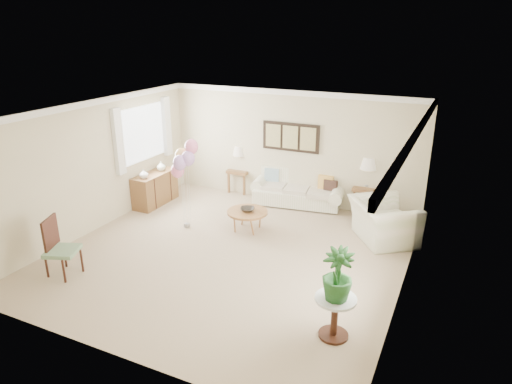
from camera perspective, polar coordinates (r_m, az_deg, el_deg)
ground_plane at (r=8.39m, az=-3.29°, el=-7.78°), size 6.00×6.00×0.00m
room_shell at (r=7.90m, az=-3.90°, el=3.16°), size 6.04×6.04×2.60m
wall_art_triptych at (r=10.39m, az=4.35°, el=6.86°), size 1.35×0.06×0.65m
sofa at (r=10.60m, az=5.34°, el=0.13°), size 2.27×1.07×0.80m
end_table_left at (r=11.30m, az=-2.03°, el=2.41°), size 0.53×0.49×0.58m
end_table_right at (r=10.32m, az=13.67°, el=0.17°), size 0.55×0.50×0.60m
lamp_left at (r=11.15m, az=-2.06°, el=5.08°), size 0.33×0.33×0.59m
lamp_right at (r=10.13m, az=13.95°, el=3.39°), size 0.38×0.38×0.67m
coffee_table at (r=9.18m, az=-1.09°, el=-2.58°), size 0.82×0.82×0.42m
decor_bowl at (r=9.15m, az=-1.07°, el=-2.18°), size 0.37×0.37×0.07m
armchair at (r=9.08m, az=15.61°, el=-3.54°), size 1.56×1.60×0.79m
side_table at (r=6.24m, az=9.86°, el=-14.01°), size 0.55×0.55×0.60m
potted_plant at (r=5.95m, az=10.14°, el=-10.14°), size 0.42×0.42×0.71m
accent_chair at (r=8.22m, az=-23.46°, el=-6.20°), size 0.63×0.63×0.99m
credenza at (r=10.81m, az=-12.49°, el=0.43°), size 0.46×1.20×0.74m
vase_white at (r=10.37m, az=-13.85°, el=2.22°), size 0.21×0.21×0.20m
vase_sage at (r=10.84m, az=-11.78°, el=3.20°), size 0.23×0.23×0.21m
balloon_cluster at (r=9.05m, az=-9.03°, el=4.07°), size 0.55×0.50×1.86m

